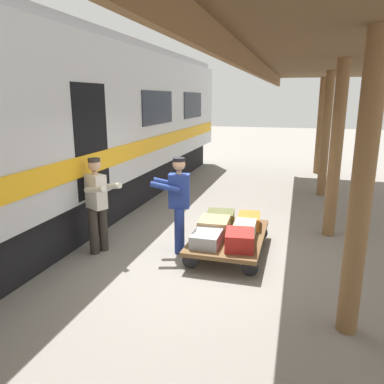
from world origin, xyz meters
name	(u,v)px	position (x,y,z in m)	size (l,w,h in m)	color
ground_plane	(210,255)	(0.00, 0.00, 0.00)	(60.00, 60.00, 0.00)	gray
platform_canopy	(352,56)	(-2.00, 0.00, 3.27)	(3.20, 17.45, 3.56)	brown
train_car	(21,132)	(3.71, 0.00, 2.06)	(3.02, 18.96, 4.00)	#B7BABF
luggage_cart	(229,237)	(-0.28, -0.23, 0.29)	(1.23, 2.02, 0.34)	brown
suitcase_red_plastic	(240,240)	(-0.55, 0.32, 0.48)	(0.45, 0.57, 0.28)	#AD231E
suitcase_olive_duffel	(221,217)	(-0.01, -0.79, 0.46)	(0.51, 0.49, 0.24)	brown
suitcase_tan_vintage	(214,226)	(-0.01, -0.23, 0.47)	(0.51, 0.58, 0.27)	tan
suitcase_cream_canvas	(245,230)	(-0.55, -0.23, 0.46)	(0.37, 0.60, 0.25)	beige
suitcase_gray_aluminum	(207,238)	(-0.01, 0.32, 0.44)	(0.45, 0.60, 0.21)	#9EA0A5
suitcase_orange_carryall	(249,220)	(-0.55, -0.79, 0.45)	(0.40, 0.61, 0.23)	#CC6B23
porter_in_overalls	(178,202)	(0.61, -0.06, 0.93)	(0.72, 0.52, 1.70)	navy
porter_by_door	(97,203)	(1.95, 0.39, 0.93)	(0.74, 0.61, 1.70)	#332D28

